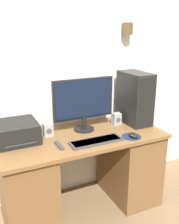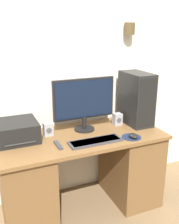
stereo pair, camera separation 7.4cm
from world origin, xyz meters
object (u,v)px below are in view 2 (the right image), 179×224
printer (17,131)px  speaker_left (48,129)px  keyboard (95,141)px  computer_tower (136,99)px  remote_control (58,145)px  mouse (133,136)px  monitor (84,101)px  speaker_right (117,119)px

printer → speaker_left: printer is taller
keyboard → computer_tower: (0.53, 0.25, 0.23)m
speaker_left → remote_control: 0.24m
mouse → speaker_left: (-0.63, 0.34, 0.03)m
computer_tower → remote_control: size_ratio=3.13×
monitor → computer_tower: bearing=-4.1°
computer_tower → mouse: bearing=-124.8°
monitor → keyboard: 0.38m
mouse → printer: 0.95m
mouse → computer_tower: computer_tower is taller
monitor → printer: 0.61m
speaker_left → speaker_right: (0.66, -0.01, 0.00)m
mouse → keyboard: bearing=171.0°
mouse → speaker_left: bearing=151.5°
printer → remote_control: (0.27, -0.24, -0.07)m
keyboard → remote_control: bearing=169.3°
monitor → printer: size_ratio=1.65×
monitor → mouse: 0.51m
remote_control → monitor: bearing=36.6°
mouse → speaker_left: size_ratio=0.83×
speaker_right → keyboard: bearing=-142.0°
monitor → speaker_left: (-0.33, 0.00, -0.21)m
keyboard → speaker_left: 0.42m
printer → remote_control: bearing=-41.9°
keyboard → printer: size_ratio=1.28×
monitor → mouse: size_ratio=5.99×
computer_tower → speaker_left: computer_tower is taller
mouse → speaker_right: (0.03, 0.33, 0.03)m
speaker_left → remote_control: (0.02, -0.23, -0.05)m
monitor → remote_control: bearing=-143.4°
computer_tower → remote_control: (-0.82, -0.20, -0.23)m
mouse → computer_tower: bearing=55.2°
printer → speaker_right: bearing=-1.5°
speaker_right → remote_control: speaker_right is taller
keyboard → remote_control: (-0.29, 0.05, -0.00)m
keyboard → mouse: size_ratio=4.67×
speaker_right → remote_control: size_ratio=0.72×
remote_control → computer_tower: bearing=13.4°
monitor → mouse: monitor is taller
speaker_right → mouse: bearing=-95.4°
speaker_left → speaker_right: size_ratio=1.00×
computer_tower → remote_control: 0.87m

